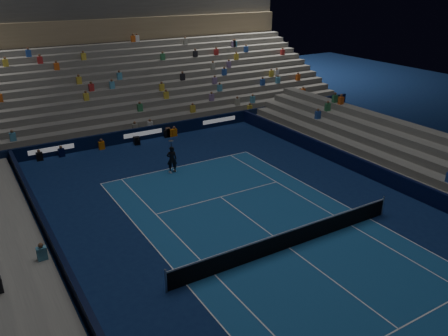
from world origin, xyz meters
TOP-DOWN VIEW (x-y plane):
  - ground at (0.00, 0.00)m, footprint 90.00×90.00m
  - court_surface at (0.00, 0.00)m, footprint 10.97×23.77m
  - sponsor_barrier_far at (0.00, 18.50)m, footprint 44.00×0.25m
  - sponsor_barrier_east at (9.70, 0.00)m, footprint 0.25×37.00m
  - sponsor_barrier_west at (-9.70, 0.00)m, footprint 0.25×37.00m
  - grandstand_main at (0.00, 27.90)m, footprint 44.00×15.20m
  - tennis_net at (0.00, 0.00)m, footprint 12.90×0.10m
  - tennis_player at (-0.81, 11.27)m, footprint 0.77×0.63m
  - broadcast_camera at (-0.81, 17.67)m, footprint 0.50×0.92m

SIDE VIEW (x-z plane):
  - ground at x=0.00m, z-range 0.00..0.00m
  - court_surface at x=0.00m, z-range 0.00..0.01m
  - broadcast_camera at x=-0.81m, z-range 0.01..0.59m
  - sponsor_barrier_far at x=0.00m, z-range 0.00..1.00m
  - sponsor_barrier_east at x=9.70m, z-range 0.00..1.00m
  - sponsor_barrier_west at x=-9.70m, z-range 0.00..1.00m
  - tennis_net at x=0.00m, z-range -0.05..1.05m
  - tennis_player at x=-0.81m, z-range 0.00..1.82m
  - grandstand_main at x=0.00m, z-range -2.22..8.98m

